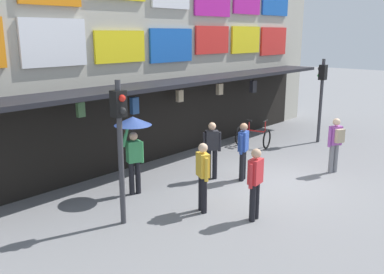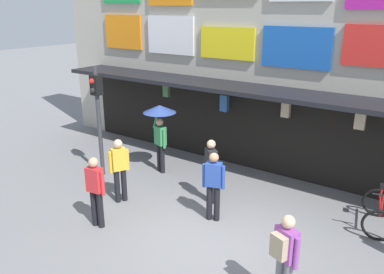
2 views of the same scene
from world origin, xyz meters
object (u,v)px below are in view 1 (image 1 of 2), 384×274
object	(u,v)px
pedestrian_in_purple	(336,141)
pedestrian_in_blue	(243,148)
traffic_light_near	(120,130)
pedestrian_with_umbrella	(133,133)
bicycle_parked	(253,136)
pedestrian_in_white	(255,180)
pedestrian_in_black	(203,174)
pedestrian_in_yellow	(212,147)
traffic_light_far	(322,87)

from	to	relation	value
pedestrian_in_purple	pedestrian_in_blue	size ratio (longest dim) A/B	1.00
traffic_light_near	pedestrian_with_umbrella	size ratio (longest dim) A/B	1.54
bicycle_parked	pedestrian_in_white	distance (m)	6.37
pedestrian_in_purple	pedestrian_in_black	world-z (taller)	same
traffic_light_near	pedestrian_in_yellow	world-z (taller)	traffic_light_near
traffic_light_near	bicycle_parked	distance (m)	7.69
traffic_light_far	pedestrian_in_black	distance (m)	8.10
bicycle_parked	pedestrian_in_black	bearing A→B (deg)	-157.04
pedestrian_in_yellow	pedestrian_in_blue	bearing A→B (deg)	-53.72
bicycle_parked	pedestrian_in_white	xyz separation A→B (m)	(-5.24, -3.57, 0.55)
pedestrian_in_white	pedestrian_in_blue	world-z (taller)	same
pedestrian_in_purple	pedestrian_in_black	distance (m)	4.95
traffic_light_far	pedestrian_in_white	size ratio (longest dim) A/B	1.90
pedestrian_in_white	pedestrian_in_black	world-z (taller)	same
traffic_light_near	pedestrian_in_blue	world-z (taller)	traffic_light_near
pedestrian_in_white	pedestrian_in_blue	bearing A→B (deg)	41.04
pedestrian_in_purple	pedestrian_in_yellow	distance (m)	3.78
traffic_light_near	pedestrian_in_purple	bearing A→B (deg)	-17.06
pedestrian_in_purple	traffic_light_far	bearing A→B (deg)	32.73
pedestrian_in_black	pedestrian_in_purple	bearing A→B (deg)	-12.81
traffic_light_far	pedestrian_in_yellow	distance (m)	6.18
bicycle_parked	pedestrian_with_umbrella	distance (m)	6.16
traffic_light_far	pedestrian_in_black	world-z (taller)	traffic_light_far
pedestrian_with_umbrella	pedestrian_in_white	xyz separation A→B (m)	(0.78, -3.21, -0.69)
pedestrian_in_white	traffic_light_far	bearing A→B (deg)	15.46
pedestrian_with_umbrella	pedestrian_in_black	world-z (taller)	pedestrian_with_umbrella
traffic_light_near	pedestrian_in_purple	distance (m)	6.89
traffic_light_near	pedestrian_with_umbrella	distance (m)	1.82
bicycle_parked	pedestrian_in_purple	world-z (taller)	pedestrian_in_purple
pedestrian_in_blue	traffic_light_near	bearing A→B (deg)	175.49
pedestrian_with_umbrella	pedestrian_in_white	world-z (taller)	pedestrian_with_umbrella
traffic_light_far	pedestrian_in_blue	bearing A→B (deg)	-176.46
pedestrian_in_purple	pedestrian_in_white	size ratio (longest dim) A/B	1.00
pedestrian_in_black	bicycle_parked	bearing A→B (deg)	22.96
pedestrian_in_purple	pedestrian_in_black	bearing A→B (deg)	167.19
traffic_light_far	pedestrian_with_umbrella	world-z (taller)	traffic_light_far
bicycle_parked	pedestrian_in_white	size ratio (longest dim) A/B	0.76
pedestrian_with_umbrella	pedestrian_in_black	size ratio (longest dim) A/B	1.24
traffic_light_near	pedestrian_in_yellow	xyz separation A→B (m)	(3.57, 0.40, -1.19)
bicycle_parked	pedestrian_with_umbrella	bearing A→B (deg)	-176.62
traffic_light_far	pedestrian_in_yellow	bearing A→B (deg)	176.44
bicycle_parked	pedestrian_with_umbrella	size ratio (longest dim) A/B	0.62
pedestrian_in_black	pedestrian_in_white	bearing A→B (deg)	-69.79
pedestrian_in_white	pedestrian_in_blue	xyz separation A→B (m)	(2.00, 1.74, 0.00)
pedestrian_in_yellow	traffic_light_far	bearing A→B (deg)	-3.56
pedestrian_in_white	pedestrian_in_yellow	xyz separation A→B (m)	(1.47, 2.46, 0.00)
pedestrian_in_black	pedestrian_with_umbrella	bearing A→B (deg)	99.75
bicycle_parked	pedestrian_in_yellow	bearing A→B (deg)	-163.56
traffic_light_far	pedestrian_in_yellow	size ratio (longest dim) A/B	1.90
bicycle_parked	pedestrian_in_black	xyz separation A→B (m)	(-5.67, -2.40, 0.55)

